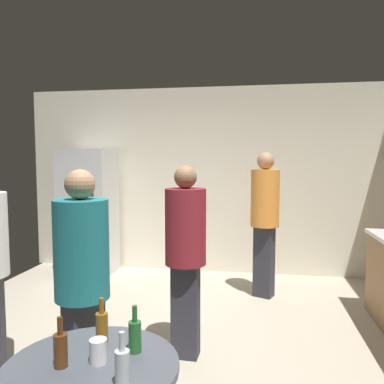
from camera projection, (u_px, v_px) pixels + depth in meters
ground_plane at (161, 365)px, 3.21m from camera, size 5.20×5.20×0.10m
wall_back at (204, 181)px, 5.68m from camera, size 5.32×0.06×2.70m
refrigerator at (89, 212)px, 5.56m from camera, size 0.70×0.68×1.80m
beer_bottle_amber at (103, 326)px, 1.95m from camera, size 0.06×0.06×0.23m
beer_bottle_brown at (61, 349)px, 1.72m from camera, size 0.06×0.06×0.23m
beer_bottle_green at (135, 335)px, 1.85m from camera, size 0.06×0.06×0.23m
beer_bottle_clear at (122, 367)px, 1.57m from camera, size 0.06×0.06×0.23m
plastic_cup_white at (98, 351)px, 1.76m from camera, size 0.08×0.08×0.11m
person_in_orange_shirt at (265, 213)px, 4.61m from camera, size 0.45×0.45×1.75m
person_in_maroon_shirt at (186, 247)px, 3.19m from camera, size 0.36×0.36×1.61m
person_in_teal_shirt at (82, 276)px, 2.42m from camera, size 0.47×0.47×1.60m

